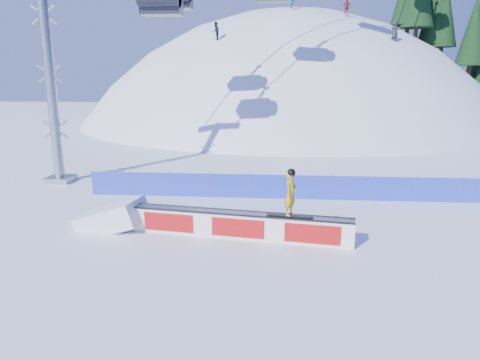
{
  "coord_description": "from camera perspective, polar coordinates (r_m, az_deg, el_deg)",
  "views": [
    {
      "loc": [
        -1.86,
        -15.84,
        5.92
      ],
      "look_at": [
        -3.24,
        1.32,
        1.69
      ],
      "focal_mm": 32.0,
      "sensor_mm": 36.0,
      "label": 1
    }
  ],
  "objects": [
    {
      "name": "ground",
      "position": [
        17.01,
        10.65,
        -6.82
      ],
      "size": [
        160.0,
        160.0,
        0.0
      ],
      "primitive_type": "plane",
      "color": "white",
      "rests_on": "ground"
    },
    {
      "name": "rail_box",
      "position": [
        16.0,
        -0.09,
        -6.03
      ],
      "size": [
        8.33,
        1.81,
        1.0
      ],
      "rotation": [
        0.0,
        0.0,
        -0.15
      ],
      "color": "white",
      "rests_on": "ground"
    },
    {
      "name": "safety_fence",
      "position": [
        21.1,
        9.49,
        -0.99
      ],
      "size": [
        22.05,
        0.05,
        1.3
      ],
      "color": "blue",
      "rests_on": "ground"
    },
    {
      "name": "distant_skiers",
      "position": [
        46.93,
        8.73,
        20.91
      ],
      "size": [
        17.88,
        7.98,
        5.41
      ],
      "color": "black",
      "rests_on": "ground"
    },
    {
      "name": "snow_ramp",
      "position": [
        18.01,
        -16.53,
        -5.98
      ],
      "size": [
        2.87,
        2.04,
        1.66
      ],
      "primitive_type": null,
      "rotation": [
        0.0,
        -0.31,
        -0.15
      ],
      "color": "white",
      "rests_on": "ground"
    },
    {
      "name": "snowboarder",
      "position": [
        15.29,
        6.78,
        -1.72
      ],
      "size": [
        1.69,
        0.7,
        1.74
      ],
      "rotation": [
        0.0,
        0.0,
        1.09
      ],
      "color": "black",
      "rests_on": "rail_box"
    },
    {
      "name": "snow_hill",
      "position": [
        62.62,
        6.01,
        -8.75
      ],
      "size": [
        64.0,
        64.0,
        64.0
      ],
      "color": "white",
      "rests_on": "ground"
    }
  ]
}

